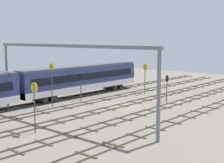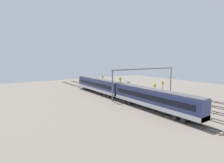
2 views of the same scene
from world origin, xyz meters
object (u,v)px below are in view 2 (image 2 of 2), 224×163
object	(u,v)px
speed_sign_mid_trackside	(120,84)
speed_sign_far_trackside	(155,90)
train	(118,91)
speed_sign_distant_end	(163,87)
relay_cabinet	(128,83)
overhead_gantry	(146,74)
signal_light_trackside_approach	(121,81)
speed_sign_near_foreground	(103,80)
signal_light_trackside_departure	(110,86)

from	to	relation	value
speed_sign_mid_trackside	speed_sign_far_trackside	world-z (taller)	speed_sign_mid_trackside
train	speed_sign_mid_trackside	world-z (taller)	speed_sign_mid_trackside
speed_sign_distant_end	relay_cabinet	size ratio (longest dim) A/B	3.50
overhead_gantry	signal_light_trackside_approach	xyz separation A→B (m)	(16.86, -3.07, -4.27)
relay_cabinet	speed_sign_near_foreground	bearing A→B (deg)	101.01
signal_light_trackside_approach	signal_light_trackside_departure	bearing A→B (deg)	127.09
train	speed_sign_distant_end	bearing A→B (deg)	-117.47
signal_light_trackside_departure	relay_cabinet	bearing A→B (deg)	-54.03
train	speed_sign_far_trackside	world-z (taller)	train
speed_sign_distant_end	signal_light_trackside_departure	world-z (taller)	speed_sign_distant_end
speed_sign_near_foreground	signal_light_trackside_approach	xyz separation A→B (m)	(-3.42, -6.34, -0.70)
train	speed_sign_distant_end	xyz separation A→B (m)	(-6.05, -11.64, 0.75)
overhead_gantry	speed_sign_near_foreground	distance (m)	20.85
speed_sign_distant_end	overhead_gantry	bearing A→B (deg)	15.43
speed_sign_distant_end	speed_sign_mid_trackside	bearing A→B (deg)	43.39
speed_sign_near_foreground	signal_light_trackside_departure	xyz separation A→B (m)	(-11.15, 3.89, -0.61)
train	relay_cabinet	size ratio (longest dim) A/B	34.79
overhead_gantry	signal_light_trackside_departure	size ratio (longest dim) A/B	6.20
overhead_gantry	speed_sign_near_foreground	world-z (taller)	overhead_gantry
train	speed_sign_mid_trackside	xyz separation A→B (m)	(3.09, -3.00, 1.22)
overhead_gantry	speed_sign_distant_end	bearing A→B (deg)	-164.57
speed_sign_near_foreground	relay_cabinet	distance (m)	16.18
speed_sign_mid_trackside	signal_light_trackside_departure	bearing A→B (deg)	0.43
speed_sign_near_foreground	speed_sign_far_trackside	size ratio (longest dim) A/B	1.04
overhead_gantry	speed_sign_near_foreground	size ratio (longest dim) A/B	5.05
speed_sign_near_foreground	speed_sign_distant_end	xyz separation A→B (m)	(-25.81, -4.80, 0.10)
speed_sign_near_foreground	signal_light_trackside_approach	bearing A→B (deg)	-118.32
signal_light_trackside_approach	overhead_gantry	bearing A→B (deg)	169.68
speed_sign_near_foreground	speed_sign_mid_trackside	distance (m)	17.12
speed_sign_distant_end	train	bearing A→B (deg)	62.53
speed_sign_distant_end	signal_light_trackside_approach	xyz separation A→B (m)	(22.39, -1.54, -0.80)
speed_sign_far_trackside	relay_cabinet	size ratio (longest dim) A/B	3.35
speed_sign_mid_trackside	signal_light_trackside_approach	world-z (taller)	speed_sign_mid_trackside
overhead_gantry	speed_sign_near_foreground	xyz separation A→B (m)	(20.28, 3.27, -3.56)
train	overhead_gantry	size ratio (longest dim) A/B	1.99
speed_sign_distant_end	relay_cabinet	distance (m)	30.96
relay_cabinet	speed_sign_far_trackside	bearing A→B (deg)	152.62
speed_sign_far_trackside	speed_sign_distant_end	size ratio (longest dim) A/B	0.96
signal_light_trackside_approach	relay_cabinet	bearing A→B (deg)	-55.28
speed_sign_near_foreground	signal_light_trackside_approach	world-z (taller)	speed_sign_near_foreground
signal_light_trackside_departure	signal_light_trackside_approach	bearing A→B (deg)	-52.91
train	overhead_gantry	bearing A→B (deg)	-92.93
speed_sign_distant_end	speed_sign_far_trackside	bearing A→B (deg)	105.93
speed_sign_near_foreground	signal_light_trackside_approach	size ratio (longest dim) A/B	1.27
relay_cabinet	speed_sign_mid_trackside	bearing A→B (deg)	135.28
overhead_gantry	train	bearing A→B (deg)	87.07
speed_sign_near_foreground	speed_sign_distant_end	size ratio (longest dim) A/B	0.99
overhead_gantry	speed_sign_mid_trackside	xyz separation A→B (m)	(3.61, 7.12, -2.99)
speed_sign_far_trackside	speed_sign_distant_end	world-z (taller)	speed_sign_distant_end
train	speed_sign_far_trackside	size ratio (longest dim) A/B	10.39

